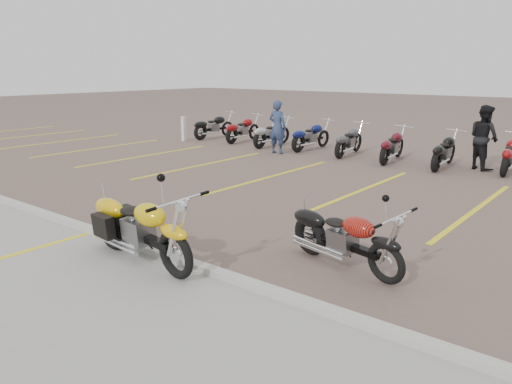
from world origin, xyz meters
The scene contains 10 objects.
ground centered at (0.00, 0.00, 0.00)m, with size 100.00×100.00×0.00m, color brown.
concrete_apron centered at (0.00, -4.50, 0.01)m, with size 60.00×5.00×0.01m, color #9E9B93.
curb centered at (0.00, -2.00, 0.06)m, with size 60.00×0.18×0.12m, color #ADAAA3.
parking_stripes centered at (0.00, 4.00, 0.00)m, with size 38.00×5.50×0.01m, color yellow, non-canonical shape.
yellow_cruiser centered at (-0.49, -2.31, 0.51)m, with size 2.49×0.47×1.02m.
flame_cruiser centered at (2.04, -0.53, 0.44)m, with size 2.10×0.62×0.88m.
person_a centered at (-4.88, 7.20, 0.93)m, with size 0.68×0.44×1.86m, color navy.
person_b centered at (1.53, 8.68, 0.95)m, with size 0.92×0.72×1.90m, color black.
bollard centered at (-9.75, 7.32, 0.50)m, with size 0.15×0.15×1.00m, color silver.
bg_bike_row centered at (-0.26, 8.42, 0.55)m, with size 18.85×2.02×1.10m.
Camera 1 is at (5.42, -6.85, 2.92)m, focal length 35.00 mm.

